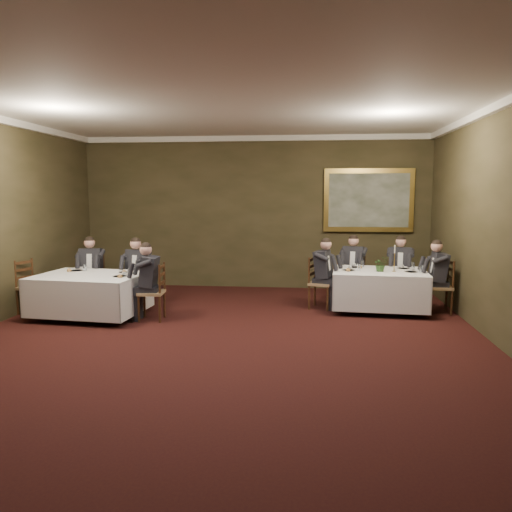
% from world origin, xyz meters
% --- Properties ---
extents(ground, '(10.00, 10.00, 0.00)m').
position_xyz_m(ground, '(0.00, 0.00, 0.00)').
color(ground, black).
rests_on(ground, ground).
extents(ceiling, '(8.00, 10.00, 0.10)m').
position_xyz_m(ceiling, '(0.00, 0.00, 3.50)').
color(ceiling, silver).
rests_on(ceiling, back_wall).
extents(back_wall, '(8.00, 0.10, 3.50)m').
position_xyz_m(back_wall, '(0.00, 5.00, 1.75)').
color(back_wall, '#302D18').
rests_on(back_wall, ground).
extents(crown_molding, '(8.00, 10.00, 0.12)m').
position_xyz_m(crown_molding, '(0.00, 0.00, 3.44)').
color(crown_molding, white).
rests_on(crown_molding, back_wall).
extents(table_main, '(1.82, 1.44, 0.67)m').
position_xyz_m(table_main, '(2.60, 2.87, 0.45)').
color(table_main, '#301E0D').
rests_on(table_main, ground).
extents(table_second, '(1.98, 1.58, 0.67)m').
position_xyz_m(table_second, '(-2.60, 1.85, 0.45)').
color(table_second, '#301E0D').
rests_on(table_second, ground).
extents(chair_main_backleft, '(0.54, 0.52, 1.00)m').
position_xyz_m(chair_main_backleft, '(2.20, 3.79, 0.28)').
color(chair_main_backleft, '#98784D').
rests_on(chair_main_backleft, ground).
extents(diner_main_backleft, '(0.52, 0.57, 1.35)m').
position_xyz_m(diner_main_backleft, '(2.20, 3.78, 0.51)').
color(diner_main_backleft, black).
rests_on(diner_main_backleft, chair_main_backleft).
extents(chair_main_backright, '(0.51, 0.50, 1.00)m').
position_xyz_m(chair_main_backright, '(3.13, 3.72, 0.28)').
color(chair_main_backright, '#98784D').
rests_on(chair_main_backright, ground).
extents(diner_main_backright, '(0.48, 0.55, 1.35)m').
position_xyz_m(diner_main_backright, '(3.13, 3.71, 0.51)').
color(diner_main_backright, black).
rests_on(diner_main_backright, chair_main_backright).
extents(chair_main_endleft, '(0.53, 0.54, 1.00)m').
position_xyz_m(chair_main_endleft, '(1.51, 2.95, 0.28)').
color(chair_main_endleft, '#98784D').
rests_on(chair_main_endleft, ground).
extents(diner_main_endleft, '(0.58, 0.52, 1.35)m').
position_xyz_m(diner_main_endleft, '(1.52, 2.95, 0.51)').
color(diner_main_endleft, black).
rests_on(diner_main_endleft, chair_main_endleft).
extents(chair_main_endright, '(0.43, 0.45, 1.00)m').
position_xyz_m(chair_main_endright, '(3.69, 2.79, 0.28)').
color(chair_main_endright, '#98784D').
rests_on(chair_main_endright, ground).
extents(diner_main_endright, '(0.49, 0.43, 1.35)m').
position_xyz_m(diner_main_endright, '(3.68, 2.79, 0.51)').
color(diner_main_endright, black).
rests_on(diner_main_endright, chair_main_endright).
extents(chair_sec_backleft, '(0.50, 0.48, 1.00)m').
position_xyz_m(chair_sec_backleft, '(-3.01, 2.84, 0.28)').
color(chair_sec_backleft, '#98784D').
rests_on(chair_sec_backleft, ground).
extents(diner_sec_backleft, '(0.47, 0.53, 1.35)m').
position_xyz_m(diner_sec_backleft, '(-3.01, 2.83, 0.51)').
color(diner_sec_backleft, black).
rests_on(diner_sec_backleft, chair_sec_backleft).
extents(chair_sec_backright, '(0.51, 0.50, 1.00)m').
position_xyz_m(chair_sec_backright, '(-2.01, 2.75, 0.28)').
color(chair_sec_backright, '#98784D').
rests_on(chair_sec_backright, ground).
extents(diner_sec_backright, '(0.49, 0.55, 1.35)m').
position_xyz_m(diner_sec_backright, '(-2.02, 2.74, 0.51)').
color(diner_sec_backright, black).
rests_on(diner_sec_backright, chair_sec_backright).
extents(chair_sec_endright, '(0.45, 0.47, 1.00)m').
position_xyz_m(chair_sec_endright, '(-1.43, 1.74, 0.28)').
color(chair_sec_endright, '#98784D').
rests_on(chair_sec_endright, ground).
extents(diner_sec_endright, '(0.51, 0.44, 1.35)m').
position_xyz_m(diner_sec_endright, '(-1.44, 1.74, 0.51)').
color(diner_sec_endright, black).
rests_on(diner_sec_endright, chair_sec_endright).
extents(chair_sec_endleft, '(0.53, 0.55, 1.00)m').
position_xyz_m(chair_sec_endleft, '(-3.77, 1.96, 0.28)').
color(chair_sec_endleft, '#98784D').
rests_on(chair_sec_endleft, ground).
extents(centerpiece, '(0.32, 0.30, 0.29)m').
position_xyz_m(centerpiece, '(2.60, 2.77, 0.91)').
color(centerpiece, '#2D5926').
rests_on(centerpiece, table_main).
extents(candlestick, '(0.07, 0.07, 0.51)m').
position_xyz_m(candlestick, '(2.85, 2.78, 0.95)').
color(candlestick, '#B38C36').
rests_on(candlestick, table_main).
extents(place_setting_table_main, '(0.33, 0.31, 0.14)m').
position_xyz_m(place_setting_table_main, '(2.22, 3.29, 0.80)').
color(place_setting_table_main, white).
rests_on(place_setting_table_main, table_main).
extents(place_setting_table_second, '(0.33, 0.31, 0.14)m').
position_xyz_m(place_setting_table_second, '(-3.01, 2.31, 0.80)').
color(place_setting_table_second, white).
rests_on(place_setting_table_second, table_second).
extents(painting, '(1.99, 0.09, 1.42)m').
position_xyz_m(painting, '(2.60, 4.94, 2.05)').
color(painting, gold).
rests_on(painting, back_wall).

